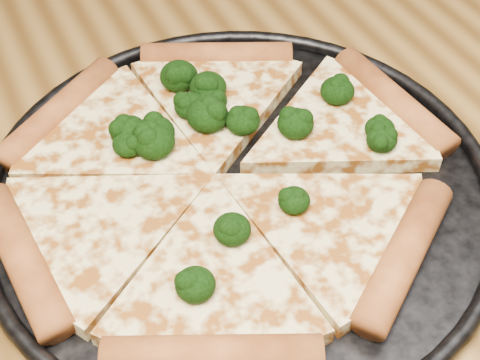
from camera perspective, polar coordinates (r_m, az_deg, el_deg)
name	(u,v)px	position (r m, az deg, el deg)	size (l,w,h in m)	color
dining_table	(121,338)	(0.58, -9.66, -12.56)	(1.20, 0.90, 0.75)	brown
pizza_pan	(240,187)	(0.53, 0.00, -0.60)	(0.39, 0.39, 0.02)	black
pizza	(219,175)	(0.53, -1.70, 0.44)	(0.36, 0.35, 0.03)	#FBE89A
broccoli_florets	(218,128)	(0.55, -1.80, 4.26)	(0.21, 0.23, 0.03)	black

